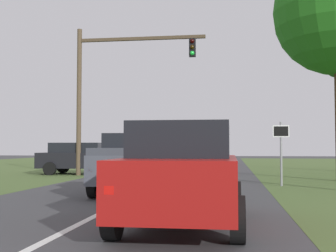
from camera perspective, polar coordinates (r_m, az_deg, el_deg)
ground_plane at (r=13.62m, az=-4.03°, el=-8.78°), size 120.00×120.00×0.00m
red_suv_near at (r=8.30m, az=2.01°, el=-5.85°), size 2.15×4.49×1.87m
pickup_truck_lead at (r=13.98m, az=-4.02°, el=-4.72°), size 2.20×4.82×1.85m
traffic_light at (r=23.07m, az=-7.30°, el=6.00°), size 6.63×0.40×7.55m
keep_moving_sign at (r=17.04m, az=14.24°, el=-2.34°), size 0.60×0.09×2.38m
crossing_suv_far at (r=24.25m, az=-11.07°, el=-3.97°), size 4.48×2.27×1.67m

